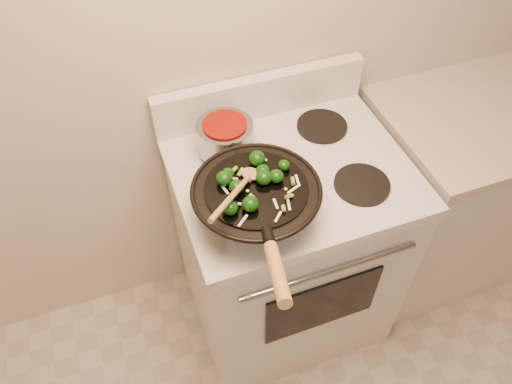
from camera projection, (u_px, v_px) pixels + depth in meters
name	position (u px, v px, depth m)	size (l,w,h in m)	color
stove	(285.00, 246.00, 1.99)	(0.78, 0.67, 1.08)	silver
counter_unit	(452.00, 192.00, 2.20)	(0.76, 0.62, 0.91)	silver
wok	(256.00, 201.00, 1.46)	(0.38, 0.63, 0.24)	black
stirfry	(251.00, 180.00, 1.42)	(0.25, 0.27, 0.04)	#0C3508
wooden_spoon	(241.00, 186.00, 1.38)	(0.22, 0.23, 0.09)	#A67A41
saucepan	(225.00, 137.00, 1.65)	(0.19, 0.30, 0.11)	gray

